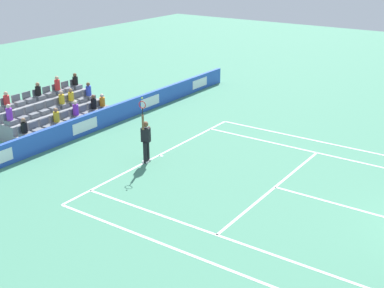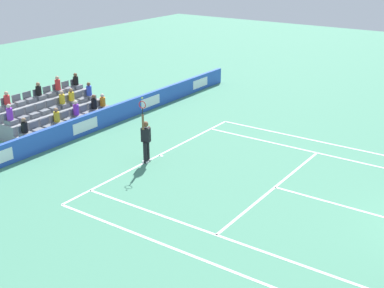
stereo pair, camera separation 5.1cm
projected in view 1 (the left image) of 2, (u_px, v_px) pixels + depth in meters
line_baseline at (159, 155)px, 21.99m from camera, size 10.97×0.10×0.01m
line_service at (275, 187)px, 19.09m from camera, size 8.23×0.10×0.01m
line_centre_service at (361, 210)px, 17.40m from camera, size 0.10×6.40×0.01m
line_singles_sideline_left at (229, 239)px, 15.69m from camera, size 0.10×11.89×0.01m
line_singles_sideline_right at (327, 155)px, 22.01m from camera, size 0.10×11.89×0.01m
line_doubles_sideline_left at (205, 260)px, 14.64m from camera, size 0.10×11.89×0.01m
line_doubles_sideline_right at (338, 145)px, 23.07m from camera, size 0.10×11.89×0.01m
line_centre_mark at (161, 156)px, 21.94m from camera, size 0.10×0.20×0.01m
sponsor_barrier at (83, 125)px, 24.21m from camera, size 24.44×0.22×0.94m
tennis_player at (146, 140)px, 20.96m from camera, size 0.54×0.41×2.85m
stadium_stand at (51, 115)px, 25.40m from camera, size 5.58×2.85×2.19m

